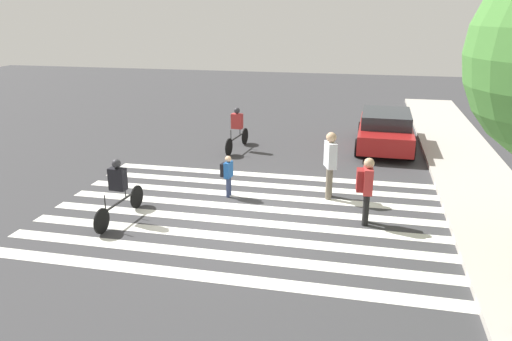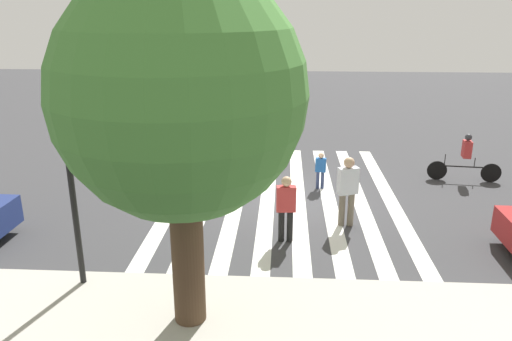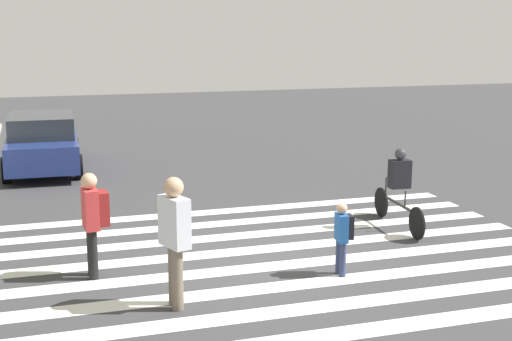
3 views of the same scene
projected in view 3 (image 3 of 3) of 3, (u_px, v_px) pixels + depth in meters
ground_plane at (274, 257)px, 12.17m from camera, size 60.00×60.00×0.00m
crosswalk_stripes at (274, 257)px, 12.17m from camera, size 6.80×10.00×0.01m
pedestrian_adult_blue_shirt at (175, 235)px, 9.82m from camera, size 0.57×0.39×1.87m
pedestrian_adult_tall_backpack at (343, 233)px, 11.17m from camera, size 0.34×0.30×1.18m
pedestrian_adult_yellow_jacket at (93, 217)px, 11.03m from camera, size 0.48×0.40×1.67m
cyclist_mid_street at (399, 185)px, 13.78m from camera, size 2.24×0.41×1.57m
car_parked_dark_suv at (42, 142)px, 19.21m from camera, size 4.40×2.04×1.53m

